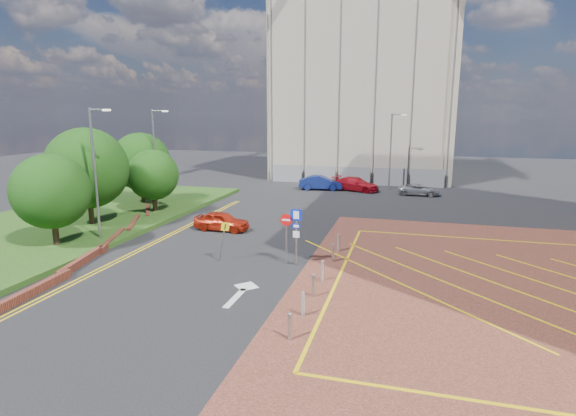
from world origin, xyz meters
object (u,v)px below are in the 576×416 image
at_px(tree_c, 153,175).
at_px(sign_cluster, 293,229).
at_px(car_red_back, 356,184).
at_px(car_red_left, 222,221).
at_px(tree_b, 87,168).
at_px(lamp_left_far, 155,154).
at_px(tree_d, 141,162).
at_px(lamp_left_near, 95,169).
at_px(car_silver_back, 419,190).
at_px(tree_a, 51,191).
at_px(car_blue_back, 321,183).
at_px(warning_sign, 223,237).
at_px(lamp_back, 391,148).

relative_size(tree_c, sign_cluster, 1.53).
height_order(sign_cluster, car_red_back, sign_cluster).
bearing_deg(car_red_left, tree_c, 67.63).
height_order(tree_b, lamp_left_far, lamp_left_far).
relative_size(tree_d, lamp_left_near, 0.76).
height_order(sign_cluster, car_silver_back, sign_cluster).
xyz_separation_m(tree_a, car_red_back, (14.69, 25.66, -2.79)).
distance_m(tree_d, car_blue_back, 18.58).
relative_size(tree_d, car_blue_back, 1.32).
relative_size(warning_sign, car_red_back, 0.46).
bearing_deg(lamp_left_near, tree_d, 110.35).
distance_m(lamp_left_near, car_red_back, 27.33).
distance_m(tree_a, car_blue_back, 27.78).
xyz_separation_m(tree_a, tree_d, (-2.50, 13.00, 0.37)).
relative_size(tree_c, warning_sign, 2.18).
height_order(tree_a, car_red_left, tree_a).
bearing_deg(car_silver_back, lamp_left_near, 140.00).
xyz_separation_m(lamp_left_near, car_red_back, (13.11, 23.66, -3.94)).
relative_size(sign_cluster, car_blue_back, 0.70).
relative_size(lamp_left_near, warning_sign, 3.55).
bearing_deg(warning_sign, sign_cluster, 8.24).
bearing_deg(tree_b, car_red_back, 51.92).
distance_m(tree_a, lamp_left_near, 2.80).
xyz_separation_m(lamp_left_far, car_red_left, (8.13, -5.26, -4.00)).
xyz_separation_m(lamp_left_far, car_silver_back, (21.49, 12.64, -4.10)).
bearing_deg(tree_a, lamp_back, 57.15).
relative_size(tree_d, warning_sign, 2.70).
height_order(tree_c, warning_sign, tree_c).
bearing_deg(car_red_left, lamp_left_near, 129.66).
bearing_deg(tree_a, lamp_left_near, 51.70).
height_order(tree_a, sign_cluster, tree_a).
distance_m(tree_d, car_silver_back, 26.49).
distance_m(lamp_left_near, car_blue_back, 25.49).
height_order(lamp_left_far, car_blue_back, lamp_left_far).
distance_m(tree_b, tree_d, 8.07).
bearing_deg(car_blue_back, tree_a, 148.34).
bearing_deg(tree_d, tree_c, -45.00).
relative_size(tree_a, car_red_back, 1.09).
bearing_deg(car_blue_back, tree_b, 140.23).
xyz_separation_m(sign_cluster, car_silver_back, (6.77, 23.65, -1.40)).
bearing_deg(tree_d, tree_b, -82.87).
xyz_separation_m(sign_cluster, car_red_back, (0.39, 24.67, -1.24)).
xyz_separation_m(tree_b, sign_cluster, (15.80, -4.02, -2.28)).
height_order(lamp_left_near, lamp_back, lamp_left_near).
bearing_deg(car_silver_back, lamp_back, 42.36).
xyz_separation_m(lamp_left_near, sign_cluster, (12.72, -1.02, -2.71)).
distance_m(lamp_left_near, car_silver_back, 30.15).
bearing_deg(car_red_left, car_red_back, -18.26).
distance_m(tree_a, car_red_left, 10.63).
distance_m(tree_c, lamp_left_far, 2.65).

